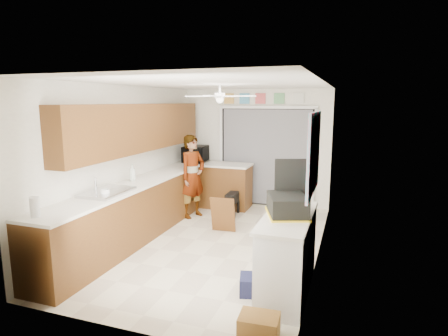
% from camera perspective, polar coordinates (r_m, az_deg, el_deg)
% --- Properties ---
extents(floor, '(5.00, 5.00, 0.00)m').
position_cam_1_polar(floor, '(6.15, -1.24, -11.23)').
color(floor, beige).
rests_on(floor, ground).
extents(ceiling, '(5.00, 5.00, 0.00)m').
position_cam_1_polar(ceiling, '(5.74, -1.34, 12.71)').
color(ceiling, white).
rests_on(ceiling, ground).
extents(wall_back, '(3.20, 0.00, 3.20)m').
position_cam_1_polar(wall_back, '(8.18, 4.81, 3.13)').
color(wall_back, white).
rests_on(wall_back, ground).
extents(wall_front, '(3.20, 0.00, 3.20)m').
position_cam_1_polar(wall_front, '(3.64, -15.17, -6.04)').
color(wall_front, white).
rests_on(wall_front, ground).
extents(wall_left, '(0.00, 5.00, 5.00)m').
position_cam_1_polar(wall_left, '(6.54, -14.55, 1.08)').
color(wall_left, white).
rests_on(wall_left, ground).
extents(wall_right, '(0.00, 5.00, 5.00)m').
position_cam_1_polar(wall_right, '(5.48, 14.61, -0.62)').
color(wall_right, white).
rests_on(wall_right, ground).
extents(left_base_cabinets, '(0.60, 4.80, 0.90)m').
position_cam_1_polar(left_base_cabinets, '(6.55, -12.04, -5.97)').
color(left_base_cabinets, brown).
rests_on(left_base_cabinets, floor).
extents(left_countertop, '(0.62, 4.80, 0.04)m').
position_cam_1_polar(left_countertop, '(6.44, -12.12, -1.95)').
color(left_countertop, white).
rests_on(left_countertop, left_base_cabinets).
extents(upper_cabinets, '(0.32, 4.00, 0.80)m').
position_cam_1_polar(upper_cabinets, '(6.56, -12.63, 6.03)').
color(upper_cabinets, brown).
rests_on(upper_cabinets, wall_left).
extents(sink_basin, '(0.50, 0.76, 0.06)m').
position_cam_1_polar(sink_basin, '(5.62, -17.39, -3.57)').
color(sink_basin, silver).
rests_on(sink_basin, left_countertop).
extents(faucet, '(0.03, 0.03, 0.22)m').
position_cam_1_polar(faucet, '(5.71, -18.98, -2.47)').
color(faucet, silver).
rests_on(faucet, left_countertop).
extents(peninsula_base, '(1.00, 0.60, 0.90)m').
position_cam_1_polar(peninsula_base, '(7.99, 0.35, -2.84)').
color(peninsula_base, brown).
rests_on(peninsula_base, floor).
extents(peninsula_top, '(1.04, 0.64, 0.04)m').
position_cam_1_polar(peninsula_top, '(7.90, 0.36, 0.49)').
color(peninsula_top, white).
rests_on(peninsula_top, peninsula_base).
extents(back_opening_recess, '(2.00, 0.06, 2.10)m').
position_cam_1_polar(back_opening_recess, '(8.12, 6.45, 1.63)').
color(back_opening_recess, black).
rests_on(back_opening_recess, wall_back).
extents(curtain_panel, '(1.90, 0.03, 2.05)m').
position_cam_1_polar(curtain_panel, '(8.09, 6.38, 1.59)').
color(curtain_panel, gray).
rests_on(curtain_panel, wall_back).
extents(door_trim_left, '(0.06, 0.04, 2.10)m').
position_cam_1_polar(door_trim_left, '(8.37, -0.43, 1.94)').
color(door_trim_left, white).
rests_on(door_trim_left, wall_back).
extents(door_trim_right, '(0.06, 0.04, 2.10)m').
position_cam_1_polar(door_trim_right, '(7.94, 13.60, 1.21)').
color(door_trim_right, white).
rests_on(door_trim_right, wall_back).
extents(door_trim_head, '(2.10, 0.04, 0.06)m').
position_cam_1_polar(door_trim_head, '(8.01, 6.55, 9.19)').
color(door_trim_head, white).
rests_on(door_trim_head, wall_back).
extents(header_frame_0, '(0.22, 0.02, 0.22)m').
position_cam_1_polar(header_frame_0, '(8.26, 0.76, 10.53)').
color(header_frame_0, gold).
rests_on(header_frame_0, wall_back).
extents(header_frame_1, '(0.22, 0.02, 0.22)m').
position_cam_1_polar(header_frame_1, '(8.16, 3.14, 10.52)').
color(header_frame_1, '#4EA2D1').
rests_on(header_frame_1, wall_back).
extents(header_frame_2, '(0.22, 0.02, 0.22)m').
position_cam_1_polar(header_frame_2, '(8.07, 5.57, 10.49)').
color(header_frame_2, '#D85156').
rests_on(header_frame_2, wall_back).
extents(header_frame_3, '(0.22, 0.02, 0.22)m').
position_cam_1_polar(header_frame_3, '(7.99, 8.40, 10.44)').
color(header_frame_3, '#5FA76B').
rests_on(header_frame_3, wall_back).
extents(header_frame_4, '(0.22, 0.02, 0.22)m').
position_cam_1_polar(header_frame_4, '(7.92, 11.29, 10.36)').
color(header_frame_4, silver).
rests_on(header_frame_4, wall_back).
extents(route66_sign, '(0.22, 0.02, 0.26)m').
position_cam_1_polar(route66_sign, '(8.38, -1.55, 10.52)').
color(route66_sign, silver).
rests_on(route66_sign, wall_back).
extents(right_counter_base, '(0.50, 1.40, 0.90)m').
position_cam_1_polar(right_counter_base, '(4.59, 9.71, -13.00)').
color(right_counter_base, white).
rests_on(right_counter_base, floor).
extents(right_counter_top, '(0.54, 1.44, 0.04)m').
position_cam_1_polar(right_counter_top, '(4.43, 9.76, -7.38)').
color(right_counter_top, white).
rests_on(right_counter_top, right_counter_base).
extents(abstract_painting, '(0.03, 1.15, 0.95)m').
position_cam_1_polar(abstract_painting, '(4.43, 13.53, 2.19)').
color(abstract_painting, '#E75579').
rests_on(abstract_painting, wall_right).
extents(ceiling_fan, '(1.14, 1.14, 0.24)m').
position_cam_1_polar(ceiling_fan, '(5.92, -0.64, 10.89)').
color(ceiling_fan, white).
rests_on(ceiling_fan, ceiling).
extents(microwave, '(0.45, 0.64, 0.34)m').
position_cam_1_polar(microwave, '(8.18, -4.36, 2.15)').
color(microwave, black).
rests_on(microwave, left_countertop).
extents(soap_bottle, '(0.14, 0.14, 0.28)m').
position_cam_1_polar(soap_bottle, '(6.38, -13.78, -0.66)').
color(soap_bottle, silver).
rests_on(soap_bottle, left_countertop).
extents(cup, '(0.14, 0.14, 0.10)m').
position_cam_1_polar(cup, '(5.45, -17.68, -3.62)').
color(cup, white).
rests_on(cup, left_countertop).
extents(paper_towel_roll, '(0.14, 0.14, 0.23)m').
position_cam_1_polar(paper_towel_roll, '(4.78, -26.88, -5.33)').
color(paper_towel_roll, white).
rests_on(paper_towel_roll, left_countertop).
extents(suitcase, '(0.57, 0.65, 0.23)m').
position_cam_1_polar(suitcase, '(4.41, 9.60, -5.59)').
color(suitcase, black).
rests_on(suitcase, right_counter_top).
extents(suitcase_rim, '(0.61, 0.69, 0.02)m').
position_cam_1_polar(suitcase_rim, '(4.44, 9.56, -6.96)').
color(suitcase_rim, yellow).
rests_on(suitcase_rim, suitcase).
extents(suitcase_lid, '(0.41, 0.17, 0.50)m').
position_cam_1_polar(suitcase_lid, '(4.63, 10.29, -1.67)').
color(suitcase_lid, black).
rests_on(suitcase_lid, suitcase).
extents(cardboard_box, '(0.39, 0.31, 0.24)m').
position_cam_1_polar(cardboard_box, '(3.89, 5.34, -22.98)').
color(cardboard_box, olive).
rests_on(cardboard_box, floor).
extents(navy_crate, '(0.41, 0.37, 0.21)m').
position_cam_1_polar(navy_crate, '(4.63, 4.71, -17.33)').
color(navy_crate, '#141734').
rests_on(navy_crate, floor).
extents(cabinet_door_panel, '(0.43, 0.18, 0.62)m').
position_cam_1_polar(cabinet_door_panel, '(6.49, -0.17, -7.13)').
color(cabinet_door_panel, brown).
rests_on(cabinet_door_panel, floor).
extents(man, '(0.58, 0.69, 1.61)m').
position_cam_1_polar(man, '(7.28, -4.78, -1.28)').
color(man, white).
rests_on(man, floor).
extents(dog, '(0.30, 0.65, 0.51)m').
position_cam_1_polar(dog, '(7.50, 1.26, -5.26)').
color(dog, black).
rests_on(dog, floor).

